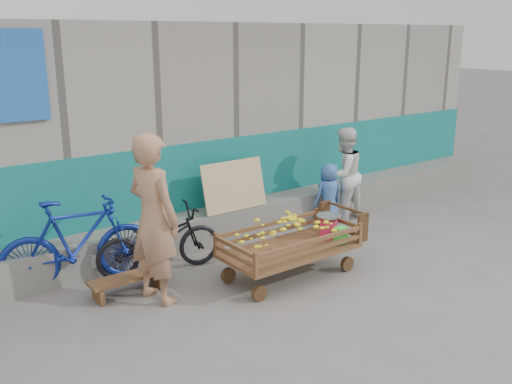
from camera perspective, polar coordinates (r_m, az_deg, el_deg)
ground at (r=6.44m, az=7.21°, el=-10.79°), size 80.00×80.00×0.00m
building_wall at (r=9.21m, az=-10.39°, el=6.69°), size 12.00×3.50×3.00m
banana_cart at (r=6.80m, az=3.20°, el=-4.48°), size 1.80×0.82×0.77m
bench at (r=6.65m, az=-12.67°, el=-8.64°), size 0.88×0.26×0.22m
vendor_man at (r=6.19m, az=-10.20°, el=-2.67°), size 0.60×0.77×1.87m
woman at (r=8.98m, az=8.74°, el=1.76°), size 0.73×0.58×1.47m
child at (r=8.77m, az=7.27°, el=-0.22°), size 0.50×0.35×0.96m
bicycle_dark at (r=7.09m, az=-9.67°, el=-4.79°), size 1.63×0.82×0.82m
bicycle_blue at (r=6.88m, az=-17.38°, el=-4.86°), size 1.83×0.86×1.06m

